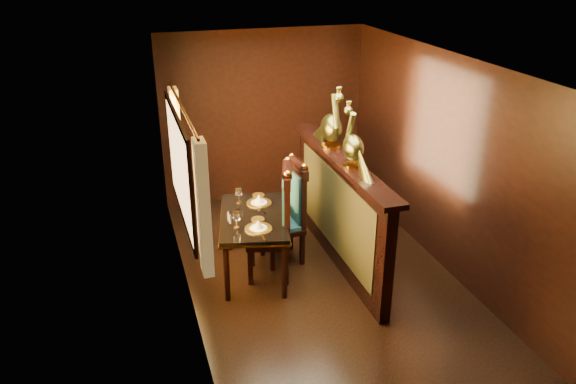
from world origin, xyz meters
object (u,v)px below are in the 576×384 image
Objects in this scene: dining_table at (253,221)px; peacock_left at (354,136)px; peacock_right at (332,116)px; chair_left at (280,219)px; chair_right at (291,208)px.

dining_table is 1.50m from peacock_left.
dining_table is 1.51m from peacock_right.
peacock_right reaches higher than chair_left.
chair_right is 1.19m from peacock_right.
dining_table is 0.99× the size of chair_left.
chair_left is (0.27, -0.15, 0.06)m from dining_table.
peacock_right is (0.00, 0.64, 0.04)m from peacock_left.
peacock_right reaches higher than chair_right.
peacock_right reaches higher than peacock_left.
chair_right is 1.27m from peacock_left.
chair_left is at bearing -129.85° from chair_right.
peacock_right is at bearing 90.00° from peacock_left.
dining_table is 0.31m from chair_left.
dining_table is at bearing -165.14° from peacock_right.
chair_left reaches higher than chair_right.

